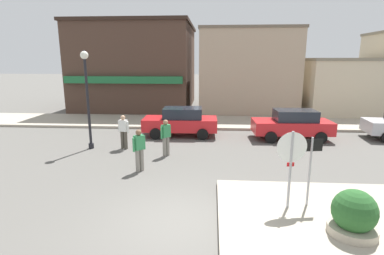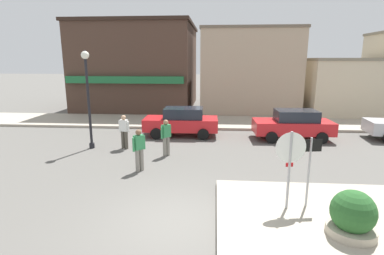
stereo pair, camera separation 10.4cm
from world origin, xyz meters
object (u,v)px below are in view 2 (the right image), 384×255
object	(u,v)px
planter	(352,218)
parked_car_nearest	(182,121)
lamp_post	(87,86)
parked_car_second	(293,124)
pedestrian_crossing_near	(124,131)
pedestrian_kerb_side	(139,149)
pedestrian_crossing_far	(166,136)
one_way_sign	(309,165)
stop_sign	(290,160)

from	to	relation	value
planter	parked_car_nearest	xyz separation A→B (m)	(-5.00, 9.49, 0.25)
lamp_post	parked_car_second	size ratio (longest dim) A/B	1.12
planter	pedestrian_crossing_near	bearing A→B (deg)	137.40
pedestrian_kerb_side	lamp_post	bearing A→B (deg)	137.44
lamp_post	pedestrian_crossing_far	distance (m)	4.36
one_way_sign	pedestrian_crossing_far	distance (m)	6.51
pedestrian_crossing_far	pedestrian_crossing_near	bearing A→B (deg)	156.87
planter	pedestrian_crossing_far	distance (m)	7.92
parked_car_nearest	parked_car_second	world-z (taller)	same
lamp_post	parked_car_nearest	bearing A→B (deg)	34.15
planter	pedestrian_kerb_side	distance (m)	7.21
stop_sign	pedestrian_crossing_near	size ratio (longest dim) A/B	1.43
one_way_sign	pedestrian_kerb_side	size ratio (longest dim) A/B	1.30
stop_sign	pedestrian_crossing_far	size ratio (longest dim) A/B	1.43
lamp_post	pedestrian_kerb_side	bearing A→B (deg)	-42.56
pedestrian_crossing_near	lamp_post	bearing A→B (deg)	-178.79
parked_car_nearest	one_way_sign	bearing A→B (deg)	-61.59
stop_sign	planter	bearing A→B (deg)	-44.97
stop_sign	parked_car_second	bearing A→B (deg)	75.20
planter	parked_car_nearest	size ratio (longest dim) A/B	0.30
one_way_sign	parked_car_nearest	bearing A→B (deg)	118.41
parked_car_second	parked_car_nearest	bearing A→B (deg)	176.90
planter	pedestrian_crossing_far	size ratio (longest dim) A/B	0.76
stop_sign	parked_car_nearest	size ratio (longest dim) A/B	0.57
parked_car_second	pedestrian_crossing_far	world-z (taller)	pedestrian_crossing_far
pedestrian_crossing_far	lamp_post	bearing A→B (deg)	166.74
lamp_post	parked_car_nearest	distance (m)	5.29
parked_car_second	pedestrian_kerb_side	world-z (taller)	pedestrian_kerb_side
one_way_sign	planter	bearing A→B (deg)	-65.96
stop_sign	planter	world-z (taller)	stop_sign
lamp_post	parked_car_second	distance (m)	10.43
pedestrian_crossing_near	pedestrian_kerb_side	bearing A→B (deg)	-63.07
stop_sign	parked_car_second	world-z (taller)	stop_sign
parked_car_second	pedestrian_crossing_far	bearing A→B (deg)	-152.19
stop_sign	pedestrian_kerb_side	distance (m)	5.60
one_way_sign	stop_sign	bearing A→B (deg)	-161.41
planter	parked_car_nearest	bearing A→B (deg)	117.79
lamp_post	stop_sign	bearing A→B (deg)	-35.59
parked_car_second	pedestrian_kerb_side	size ratio (longest dim) A/B	2.52
one_way_sign	parked_car_second	size ratio (longest dim) A/B	0.52
parked_car_nearest	parked_car_second	bearing A→B (deg)	-3.10
parked_car_second	pedestrian_kerb_side	bearing A→B (deg)	-143.22
stop_sign	parked_car_second	distance (m)	8.29
one_way_sign	parked_car_second	xyz separation A→B (m)	(1.54, 7.79, -0.52)
planter	lamp_post	bearing A→B (deg)	143.01
parked_car_nearest	pedestrian_crossing_near	bearing A→B (deg)	-131.94
planter	pedestrian_kerb_side	world-z (taller)	pedestrian_kerb_side
parked_car_second	lamp_post	bearing A→B (deg)	-166.45
stop_sign	lamp_post	bearing A→B (deg)	144.41
lamp_post	pedestrian_crossing_far	world-z (taller)	lamp_post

